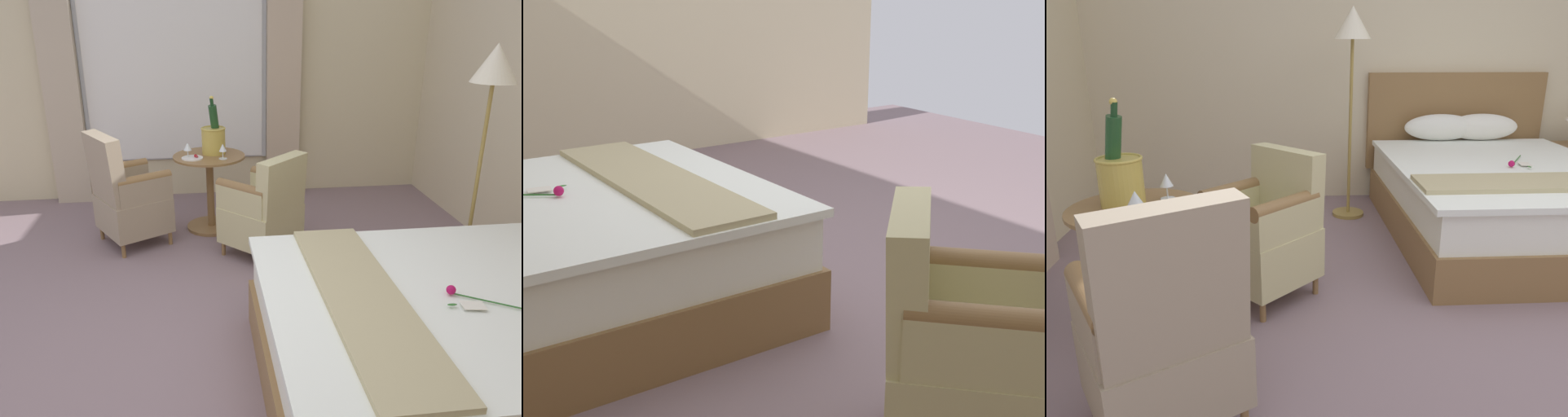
{
  "view_description": "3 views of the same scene",
  "coord_description": "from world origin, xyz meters",
  "views": [
    {
      "loc": [
        2.46,
        0.21,
        1.94
      ],
      "look_at": [
        -0.57,
        0.6,
        0.77
      ],
      "focal_mm": 35.0,
      "sensor_mm": 36.0,
      "label": 1
    },
    {
      "loc": [
        -2.88,
        2.4,
        1.59
      ],
      "look_at": [
        -0.81,
        0.98,
        0.77
      ],
      "focal_mm": 50.0,
      "sensor_mm": 36.0,
      "label": 2
    },
    {
      "loc": [
        -1.39,
        -2.14,
        1.52
      ],
      "look_at": [
        -1.22,
        0.86,
        0.51
      ],
      "focal_mm": 35.0,
      "sensor_mm": 36.0,
      "label": 3
    }
  ],
  "objects": [
    {
      "name": "ground_plane",
      "position": [
        0.0,
        0.0,
        0.0
      ],
      "size": [
        7.79,
        7.79,
        0.0
      ],
      "primitive_type": "plane",
      "color": "gray"
    },
    {
      "name": "floor_lamp_brass",
      "position": [
        -0.77,
        2.18,
        1.46
      ],
      "size": [
        0.3,
        0.3,
        1.77
      ],
      "color": "olive",
      "rests_on": "ground"
    },
    {
      "name": "wine_glass_near_edge",
      "position": [
        -1.97,
        0.43,
        0.82
      ],
      "size": [
        0.07,
        0.07,
        0.14
      ],
      "color": "white",
      "rests_on": "side_table_round"
    },
    {
      "name": "wall_window_side",
      "position": [
        -3.18,
        0.0,
        1.47
      ],
      "size": [
        0.27,
        5.66,
        2.95
      ],
      "color": "beige",
      "rests_on": "ground"
    },
    {
      "name": "snack_plate",
      "position": [
        -2.01,
        0.16,
        0.73
      ],
      "size": [
        0.19,
        0.19,
        0.04
      ],
      "color": "white",
      "rests_on": "side_table_round"
    },
    {
      "name": "side_table_round",
      "position": [
        -2.11,
        0.31,
        0.4
      ],
      "size": [
        0.66,
        0.66,
        0.72
      ],
      "color": "olive",
      "rests_on": "ground"
    },
    {
      "name": "bed",
      "position": [
        0.33,
        1.68,
        0.34
      ],
      "size": [
        1.71,
        2.27,
        1.21
      ],
      "color": "olive",
      "rests_on": "ground"
    },
    {
      "name": "wine_glass_near_bucket",
      "position": [
        -2.05,
        0.12,
        0.82
      ],
      "size": [
        0.08,
        0.08,
        0.14
      ],
      "color": "white",
      "rests_on": "side_table_round"
    },
    {
      "name": "champagne_bucket",
      "position": [
        -2.18,
        0.36,
        0.88
      ],
      "size": [
        0.23,
        0.23,
        0.53
      ],
      "color": "gold",
      "rests_on": "side_table_round"
    },
    {
      "name": "armchair_by_window",
      "position": [
        -1.47,
        0.74,
        0.41
      ],
      "size": [
        0.76,
        0.76,
        0.89
      ],
      "color": "olive",
      "rests_on": "ground"
    },
    {
      "name": "armchair_facing_bed",
      "position": [
        -1.84,
        -0.43,
        0.44
      ],
      "size": [
        0.75,
        0.75,
        1.02
      ],
      "color": "olive",
      "rests_on": "ground"
    }
  ]
}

